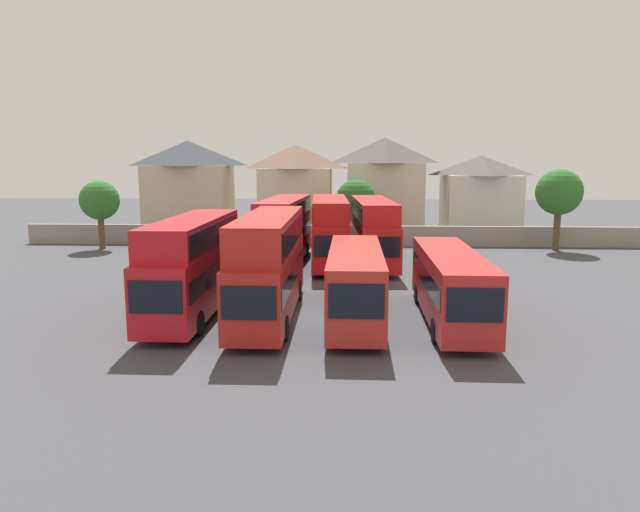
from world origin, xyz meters
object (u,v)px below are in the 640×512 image
(bus_2, at_px, (269,260))
(tree_left_of_lot, at_px, (100,201))
(tree_behind_wall, at_px, (559,193))
(bus_4, at_px, (451,282))
(house_terrace_right, at_px, (384,185))
(house_terrace_centre, at_px, (296,189))
(bus_3, at_px, (355,280))
(bus_5, at_px, (284,227))
(bus_7, at_px, (373,228))
(house_terrace_far_right, at_px, (480,194))
(bus_6, at_px, (330,228))
(house_terrace_left, at_px, (189,186))
(bus_1, at_px, (193,261))
(tree_right_of_lot, at_px, (356,200))

(bus_2, relative_size, tree_left_of_lot, 2.01)
(tree_behind_wall, bearing_deg, bus_4, -119.44)
(house_terrace_right, bearing_deg, house_terrace_centre, -169.71)
(bus_3, distance_m, bus_5, 16.05)
(bus_3, bearing_deg, house_terrace_right, 174.71)
(tree_left_of_lot, height_order, tree_behind_wall, tree_behind_wall)
(bus_7, relative_size, house_terrace_centre, 1.31)
(tree_behind_wall, bearing_deg, bus_2, -133.86)
(bus_3, relative_size, house_terrace_centre, 1.19)
(bus_5, relative_size, tree_left_of_lot, 2.05)
(house_terrace_right, distance_m, tree_behind_wall, 18.07)
(bus_5, bearing_deg, house_terrace_far_right, 138.74)
(bus_6, distance_m, bus_7, 3.19)
(bus_2, bearing_deg, tree_left_of_lot, -140.97)
(bus_3, bearing_deg, bus_6, -173.17)
(house_terrace_far_right, distance_m, tree_behind_wall, 11.81)
(house_terrace_centre, relative_size, tree_behind_wall, 1.33)
(bus_4, height_order, tree_left_of_lot, tree_left_of_lot)
(house_terrace_left, distance_m, tree_left_of_lot, 13.12)
(bus_4, relative_size, house_terrace_right, 1.14)
(bus_1, relative_size, tree_behind_wall, 1.62)
(bus_1, bearing_deg, bus_2, 85.56)
(house_terrace_right, bearing_deg, bus_2, -102.62)
(bus_1, bearing_deg, bus_4, 87.12)
(tree_behind_wall, bearing_deg, house_terrace_right, 140.88)
(bus_3, relative_size, bus_4, 0.97)
(house_terrace_right, bearing_deg, bus_3, -95.64)
(bus_5, relative_size, house_terrace_left, 1.25)
(house_terrace_far_right, bearing_deg, bus_2, -117.52)
(bus_3, distance_m, tree_left_of_lot, 30.95)
(house_terrace_centre, height_order, tree_right_of_lot, house_terrace_centre)
(bus_6, distance_m, tree_left_of_lot, 21.29)
(bus_2, relative_size, tree_right_of_lot, 2.04)
(bus_4, distance_m, house_terrace_left, 40.69)
(bus_6, xyz_separation_m, tree_right_of_lot, (2.02, 12.47, 1.15))
(bus_5, relative_size, tree_behind_wall, 1.75)
(house_terrace_right, bearing_deg, bus_7, -95.74)
(house_terrace_centre, relative_size, house_terrace_far_right, 1.14)
(bus_4, bearing_deg, bus_6, -156.76)
(bus_6, xyz_separation_m, bus_7, (3.17, 0.36, -0.06))
(bus_6, distance_m, house_terrace_right, 20.16)
(house_terrace_right, bearing_deg, bus_5, -113.91)
(bus_4, relative_size, house_terrace_far_right, 1.40)
(bus_2, height_order, bus_4, bus_2)
(bus_7, height_order, house_terrace_left, house_terrace_left)
(bus_2, height_order, house_terrace_left, house_terrace_left)
(bus_1, xyz_separation_m, bus_4, (12.55, -0.67, -0.80))
(tree_left_of_lot, distance_m, tree_behind_wall, 39.19)
(house_terrace_left, xyz_separation_m, house_terrace_centre, (11.60, -1.59, -0.24))
(house_terrace_left, distance_m, house_terrace_far_right, 30.62)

